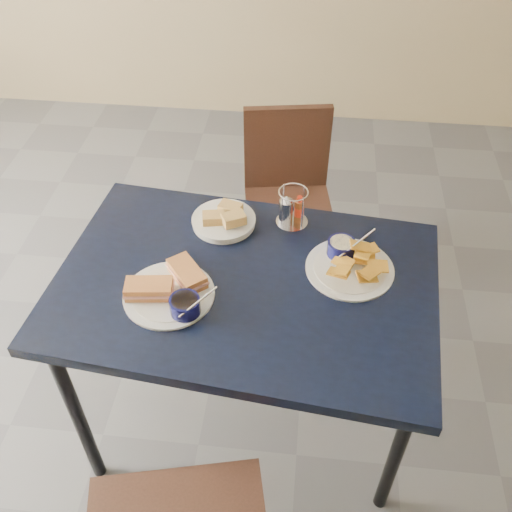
# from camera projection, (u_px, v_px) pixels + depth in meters

# --- Properties ---
(ground) EXTENTS (6.00, 6.00, 0.00)m
(ground) POSITION_uv_depth(u_px,v_px,m) (198.00, 445.00, 2.18)
(ground) COLOR #535358
(ground) RESTS_ON ground
(dining_table) EXTENTS (1.25, 0.90, 0.75)m
(dining_table) POSITION_uv_depth(u_px,v_px,m) (245.00, 295.00, 1.81)
(dining_table) COLOR black
(dining_table) RESTS_ON ground
(chair_far) EXTENTS (0.44, 0.43, 0.81)m
(chair_far) POSITION_uv_depth(u_px,v_px,m) (290.00, 186.00, 2.59)
(chair_far) COLOR black
(chair_far) RESTS_ON ground
(sandwich_plate) EXTENTS (0.30, 0.28, 0.12)m
(sandwich_plate) POSITION_uv_depth(u_px,v_px,m) (172.00, 290.00, 1.70)
(sandwich_plate) COLOR white
(sandwich_plate) RESTS_ON dining_table
(plantain_plate) EXTENTS (0.28, 0.28, 0.12)m
(plantain_plate) POSITION_uv_depth(u_px,v_px,m) (348.00, 261.00, 1.80)
(plantain_plate) COLOR white
(plantain_plate) RESTS_ON dining_table
(bread_basket) EXTENTS (0.21, 0.21, 0.07)m
(bread_basket) POSITION_uv_depth(u_px,v_px,m) (224.00, 220.00, 1.95)
(bread_basket) COLOR white
(bread_basket) RESTS_ON dining_table
(condiment_caddy) EXTENTS (0.11, 0.11, 0.14)m
(condiment_caddy) POSITION_uv_depth(u_px,v_px,m) (291.00, 209.00, 1.93)
(condiment_caddy) COLOR silver
(condiment_caddy) RESTS_ON dining_table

